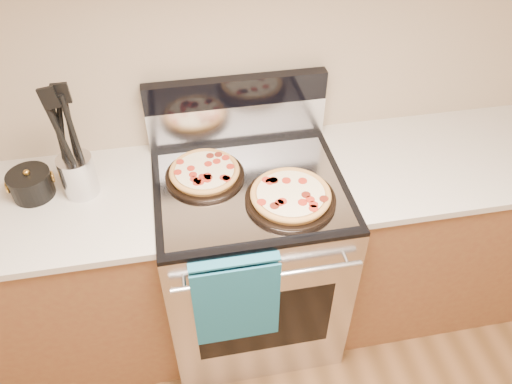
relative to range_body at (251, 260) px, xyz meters
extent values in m
plane|color=tan|center=(0.00, 0.35, 0.90)|extent=(4.00, 0.00, 4.00)
cube|color=#B7B7BC|center=(0.00, 0.00, 0.00)|extent=(0.76, 0.68, 0.90)
cube|color=black|center=(0.00, -0.34, 0.00)|extent=(0.56, 0.01, 0.40)
cube|color=black|center=(0.00, 0.00, 0.46)|extent=(0.76, 0.68, 0.02)
cube|color=silver|center=(0.00, 0.31, 0.56)|extent=(0.76, 0.06, 0.18)
cube|color=black|center=(0.00, 0.31, 0.71)|extent=(0.76, 0.06, 0.12)
cylinder|color=silver|center=(0.00, -0.38, 0.35)|extent=(0.70, 0.03, 0.03)
cube|color=gray|center=(0.00, -0.03, 0.47)|extent=(0.70, 0.55, 0.01)
cube|color=brown|center=(-0.88, 0.03, -0.01)|extent=(1.00, 0.62, 0.88)
cube|color=#BAB3A7|center=(-0.88, 0.03, 0.45)|extent=(1.02, 0.64, 0.03)
cube|color=brown|center=(0.88, 0.03, -0.01)|extent=(1.00, 0.62, 0.88)
cube|color=#BAB3A7|center=(0.88, 0.03, 0.45)|extent=(1.02, 0.64, 0.03)
cylinder|color=silver|center=(-0.65, 0.09, 0.54)|extent=(0.16, 0.16, 0.17)
cylinder|color=black|center=(-0.83, 0.10, 0.51)|extent=(0.19, 0.19, 0.10)
camera|label=1|loc=(-0.25, -1.46, 1.78)|focal=35.00mm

